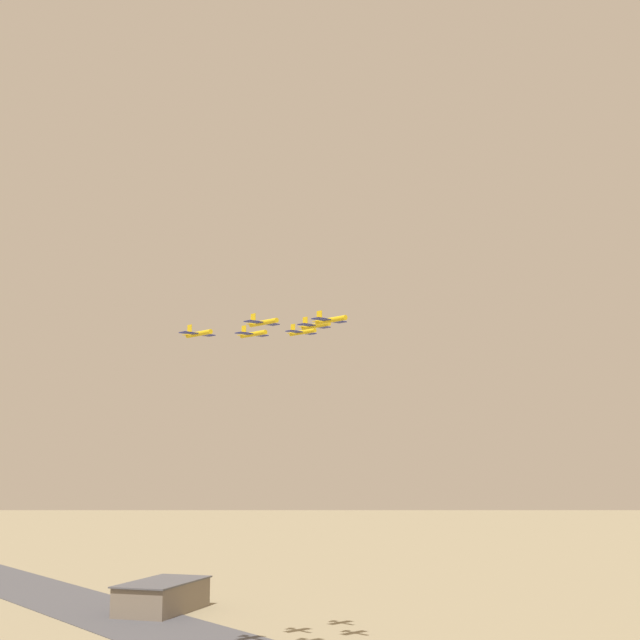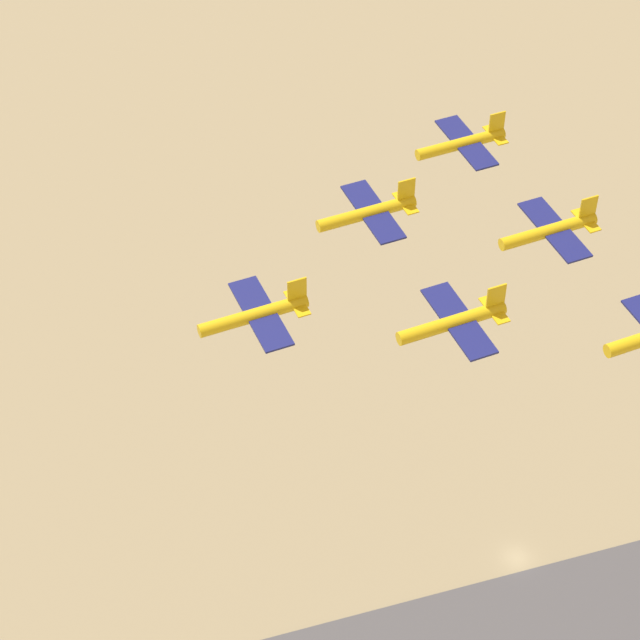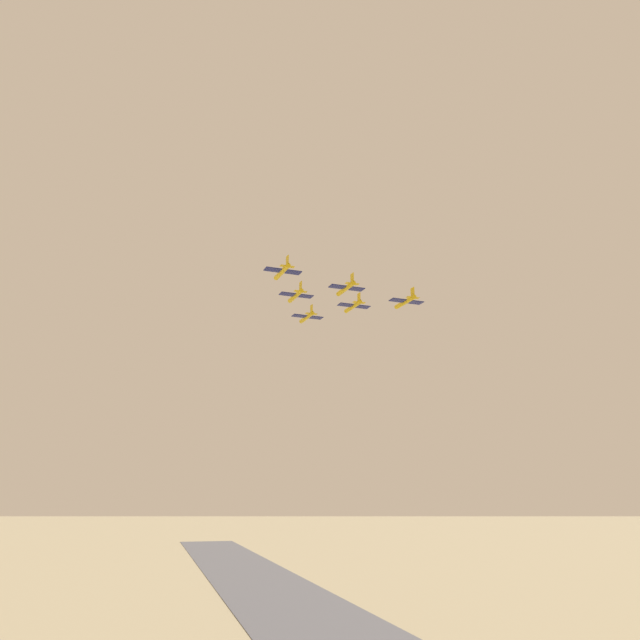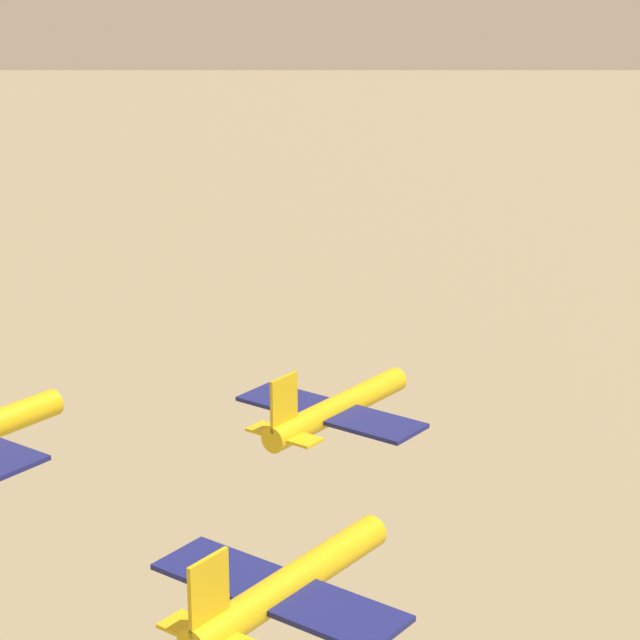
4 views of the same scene
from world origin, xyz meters
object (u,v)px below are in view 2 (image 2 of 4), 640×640
jet_0 (258,314)px  jet_4 (552,230)px  jet_2 (370,212)px  jet_1 (456,321)px  jet_5 (464,143)px

jet_0 → jet_4: 29.37m
jet_2 → jet_4: (14.76, 8.50, -0.33)m
jet_2 → jet_4: size_ratio=1.00×
jet_0 → jet_4: jet_0 is taller
jet_1 → jet_4: bearing=-59.5°
jet_2 → jet_4: jet_2 is taller
jet_0 → jet_2: (-0.25, 17.03, 0.16)m
jet_4 → jet_5: size_ratio=1.00×
jet_5 → jet_1: bearing=150.5°
jet_1 → jet_2: (-15.02, 8.54, -1.13)m
jet_2 → jet_5: size_ratio=1.00×
jet_1 → jet_5: (-15.27, 25.57, -3.14)m
jet_4 → jet_0: bearing=90.0°
jet_1 → jet_2: 17.31m
jet_2 → jet_5: 17.15m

